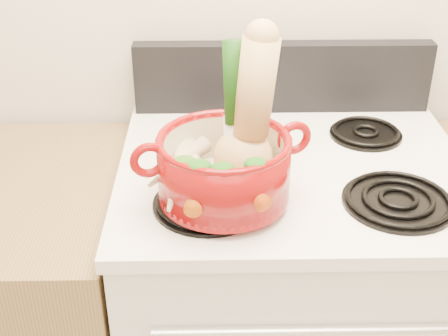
{
  "coord_description": "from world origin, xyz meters",
  "views": [
    {
      "loc": [
        -0.18,
        0.2,
        1.64
      ],
      "look_at": [
        -0.16,
        1.23,
        1.04
      ],
      "focal_mm": 50.0,
      "sensor_mm": 36.0,
      "label": 1
    }
  ],
  "objects_px": {
    "stove_body": "(284,327)",
    "dutch_oven": "(224,168)",
    "squash": "(244,112)",
    "leek": "(235,112)"
  },
  "relations": [
    {
      "from": "squash",
      "to": "leek",
      "type": "xyz_separation_m",
      "value": [
        -0.02,
        0.01,
        -0.0
      ]
    },
    {
      "from": "leek",
      "to": "stove_body",
      "type": "bearing_deg",
      "value": 30.25
    },
    {
      "from": "squash",
      "to": "leek",
      "type": "relative_size",
      "value": 1.02
    },
    {
      "from": "dutch_oven",
      "to": "stove_body",
      "type": "bearing_deg",
      "value": 27.1
    },
    {
      "from": "squash",
      "to": "leek",
      "type": "distance_m",
      "value": 0.02
    },
    {
      "from": "stove_body",
      "to": "dutch_oven",
      "type": "height_order",
      "value": "dutch_oven"
    },
    {
      "from": "squash",
      "to": "stove_body",
      "type": "bearing_deg",
      "value": 60.04
    },
    {
      "from": "dutch_oven",
      "to": "leek",
      "type": "bearing_deg",
      "value": 34.1
    },
    {
      "from": "squash",
      "to": "dutch_oven",
      "type": "bearing_deg",
      "value": -139.42
    },
    {
      "from": "stove_body",
      "to": "dutch_oven",
      "type": "distance_m",
      "value": 0.61
    }
  ]
}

